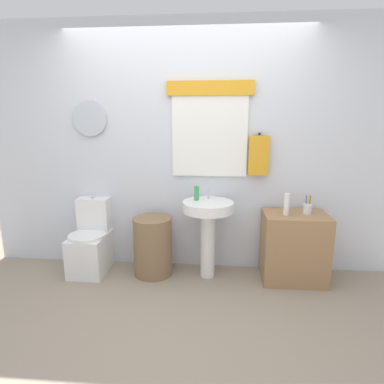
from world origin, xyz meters
name	(u,v)px	position (x,y,z in m)	size (l,w,h in m)	color
ground_plane	(174,324)	(0.00, 0.00, 0.00)	(8.00, 8.00, 0.00)	gray
back_wall	(188,149)	(0.00, 1.15, 1.31)	(4.40, 0.18, 2.60)	silver
toilet	(91,244)	(-1.02, 0.89, 0.30)	(0.38, 0.51, 0.80)	white
laundry_hamper	(153,246)	(-0.34, 0.85, 0.31)	(0.40, 0.40, 0.62)	#846647
pedestal_sink	(208,221)	(0.24, 0.85, 0.60)	(0.51, 0.51, 0.81)	white
faucet	(209,194)	(0.24, 0.97, 0.86)	(0.03, 0.03, 0.10)	silver
wooden_cabinet	(294,247)	(1.11, 0.85, 0.35)	(0.62, 0.44, 0.70)	#9E754C
soap_bottle	(197,193)	(0.12, 0.90, 0.88)	(0.05, 0.05, 0.15)	green
lotion_bottle	(287,204)	(1.00, 0.81, 0.81)	(0.05, 0.05, 0.22)	white
toothbrush_cup	(307,208)	(1.22, 0.87, 0.75)	(0.08, 0.08, 0.19)	silver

